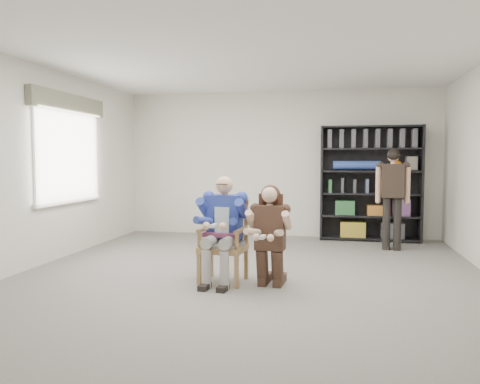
% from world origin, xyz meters
% --- Properties ---
extents(room_shell, '(6.00, 7.00, 2.80)m').
position_xyz_m(room_shell, '(0.00, 0.00, 1.40)').
color(room_shell, white).
rests_on(room_shell, ground).
extents(floor, '(6.00, 7.00, 0.01)m').
position_xyz_m(floor, '(0.00, 0.00, 0.00)').
color(floor, slate).
rests_on(floor, ground).
extents(window_left, '(0.16, 2.00, 1.75)m').
position_xyz_m(window_left, '(-2.95, 1.00, 1.63)').
color(window_left, silver).
rests_on(window_left, room_shell).
extents(armchair, '(0.62, 0.60, 1.00)m').
position_xyz_m(armchair, '(-0.27, -0.12, 0.50)').
color(armchair, '#9C6843').
rests_on(armchair, floor).
extents(seated_man, '(0.62, 0.82, 1.30)m').
position_xyz_m(seated_man, '(-0.27, -0.12, 0.65)').
color(seated_man, navy).
rests_on(seated_man, floor).
extents(kneeling_woman, '(0.56, 0.84, 1.19)m').
position_xyz_m(kneeling_woman, '(0.31, -0.24, 0.59)').
color(kneeling_woman, '#38261F').
rests_on(kneeling_woman, floor).
extents(bookshelf, '(1.80, 0.38, 2.10)m').
position_xyz_m(bookshelf, '(1.70, 3.28, 1.05)').
color(bookshelf, black).
rests_on(bookshelf, floor).
extents(standing_man, '(0.54, 0.33, 1.66)m').
position_xyz_m(standing_man, '(1.98, 2.39, 0.83)').
color(standing_man, '#2B221B').
rests_on(standing_man, floor).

